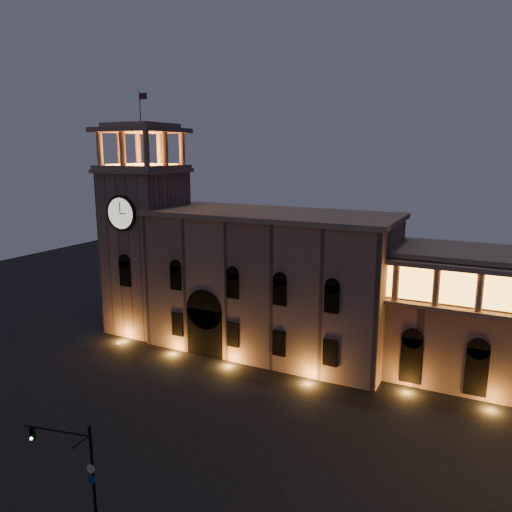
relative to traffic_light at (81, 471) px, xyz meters
name	(u,v)px	position (x,y,z in m)	size (l,w,h in m)	color
ground	(184,437)	(0.22, 11.51, -3.84)	(160.00, 160.00, 0.00)	black
government_building	(269,282)	(-1.86, 33.44, 4.93)	(30.80, 12.80, 17.60)	#806154
clock_tower	(146,242)	(-20.28, 32.49, 8.66)	(9.80, 9.80, 32.40)	#806154
traffic_light	(81,471)	(0.00, 0.00, 0.00)	(5.24, 1.42, 7.32)	black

